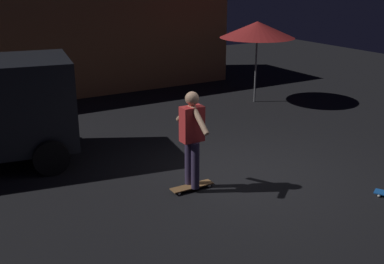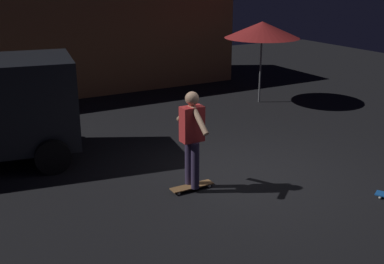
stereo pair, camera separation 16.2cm
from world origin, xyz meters
name	(u,v)px [view 1 (the left image)]	position (x,y,z in m)	size (l,w,h in m)	color
ground_plane	(244,174)	(0.00, 0.00, 0.00)	(28.00, 28.00, 0.00)	black
low_building	(73,37)	(-0.44, 8.63, 1.62)	(9.72, 3.20, 3.24)	#C67A47
patio_umbrella	(257,30)	(3.43, 4.11, 2.07)	(2.10, 2.10, 2.30)	slate
skateboard_ridden	(192,186)	(-1.16, -0.05, 0.06)	(0.78, 0.22, 0.07)	olive
skater	(192,133)	(-1.16, -0.05, 1.04)	(0.38, 0.98, 1.67)	#382D4C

